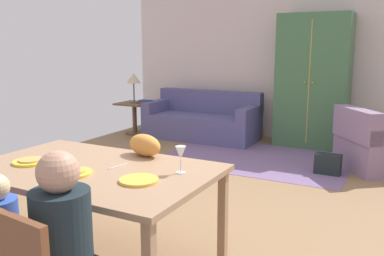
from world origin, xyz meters
TOP-DOWN VIEW (x-y plane):
  - ground_plane at (0.00, 0.52)m, footprint 6.44×6.24m
  - back_wall at (0.00, 3.69)m, footprint 6.44×0.10m
  - dining_table at (-0.28, -1.28)m, footprint 1.72×1.09m
  - plate_near_man at (-0.75, -1.40)m, footprint 0.25×0.25m
  - pizza_near_man at (-0.75, -1.40)m, footprint 0.17×0.17m
  - plate_near_child at (-0.28, -1.46)m, footprint 0.25×0.25m
  - pizza_near_child at (-0.28, -1.46)m, footprint 0.17×0.17m
  - plate_near_woman at (0.20, -1.38)m, footprint 0.25×0.25m
  - wine_glass at (0.34, -1.10)m, footprint 0.07×0.07m
  - fork at (-0.54, -1.33)m, footprint 0.03×0.15m
  - knife at (-0.12, -1.18)m, footprint 0.05×0.17m
  - person_child at (-0.28, -2.02)m, footprint 0.22×0.29m
  - cat at (-0.13, -0.84)m, footprint 0.35×0.24m
  - area_rug at (-0.23, 2.16)m, footprint 2.60×1.80m
  - couch at (-1.54, 3.02)m, footprint 1.97×0.86m
  - armchair at (1.32, 2.33)m, footprint 1.20×1.20m
  - armoire at (0.27, 3.30)m, footprint 1.10×0.59m
  - side_table at (-2.81, 2.76)m, footprint 0.56×0.56m
  - table_lamp at (-2.81, 2.76)m, footprint 0.26×0.26m
  - book_lower at (-2.60, 2.81)m, footprint 0.22×0.16m
  - book_upper at (-2.60, 2.81)m, footprint 0.22×0.16m
  - handbag at (0.82, 1.86)m, footprint 0.32×0.16m

SIDE VIEW (x-z plane):
  - ground_plane at x=0.00m, z-range -0.02..0.00m
  - area_rug at x=-0.23m, z-range 0.00..0.01m
  - handbag at x=0.82m, z-range 0.00..0.26m
  - couch at x=-1.54m, z-range -0.11..0.71m
  - armchair at x=1.32m, z-range -0.09..0.73m
  - side_table at x=-2.81m, z-range 0.09..0.67m
  - person_child at x=-0.28m, z-range -0.03..0.89m
  - book_lower at x=-2.60m, z-range 0.58..0.61m
  - book_upper at x=-2.60m, z-range 0.61..0.64m
  - dining_table at x=-0.28m, z-range 0.31..1.07m
  - fork at x=-0.54m, z-range 0.76..0.77m
  - knife at x=-0.12m, z-range 0.76..0.77m
  - plate_near_man at x=-0.75m, z-range 0.76..0.78m
  - plate_near_child at x=-0.28m, z-range 0.76..0.78m
  - plate_near_woman at x=0.20m, z-range 0.76..0.78m
  - pizza_near_man at x=-0.75m, z-range 0.78..0.79m
  - pizza_near_child at x=-0.28m, z-range 0.78..0.79m
  - cat at x=-0.13m, z-range 0.76..0.93m
  - wine_glass at x=0.34m, z-range 0.80..0.99m
  - table_lamp at x=-2.81m, z-range 0.74..1.28m
  - armoire at x=0.27m, z-range 0.00..2.10m
  - back_wall at x=0.00m, z-range 0.00..2.70m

